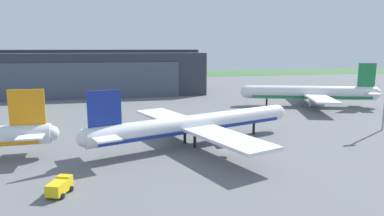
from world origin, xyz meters
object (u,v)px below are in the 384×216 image
object	(u,v)px
airliner_near_left	(196,124)
airliner_far_right	(310,93)
maintenance_hangar	(86,73)
baggage_tug	(60,186)

from	to	relation	value
airliner_near_left	airliner_far_right	bearing A→B (deg)	37.23
maintenance_hangar	airliner_far_right	world-z (taller)	maintenance_hangar
maintenance_hangar	airliner_far_right	bearing A→B (deg)	-34.37
airliner_near_left	baggage_tug	bearing A→B (deg)	-140.41
airliner_near_left	baggage_tug	distance (m)	30.00
airliner_far_right	baggage_tug	size ratio (longest dim) A/B	9.76
airliner_near_left	baggage_tug	size ratio (longest dim) A/B	10.24
airliner_far_right	maintenance_hangar	bearing A→B (deg)	145.63
baggage_tug	airliner_near_left	bearing A→B (deg)	39.59
airliner_far_right	baggage_tug	world-z (taller)	airliner_far_right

